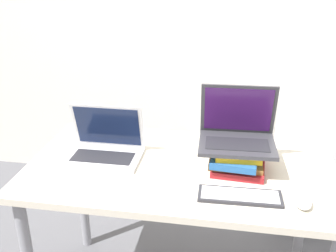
{
  "coord_description": "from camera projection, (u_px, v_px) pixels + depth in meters",
  "views": [
    {
      "loc": [
        0.19,
        -1.1,
        1.56
      ],
      "look_at": [
        -0.06,
        0.36,
        0.92
      ],
      "focal_mm": 42.0,
      "sensor_mm": 36.0,
      "label": 1
    }
  ],
  "objects": [
    {
      "name": "desk",
      "position": [
        181.0,
        184.0,
        1.71
      ],
      "size": [
        1.31,
        0.72,
        0.74
      ],
      "color": "beige",
      "rests_on": "ground_plane"
    },
    {
      "name": "mini_fridge",
      "position": [
        320.0,
        152.0,
        2.45
      ],
      "size": [
        0.52,
        0.51,
        0.89
      ],
      "color": "white",
      "rests_on": "ground_plane"
    },
    {
      "name": "mouse",
      "position": [
        303.0,
        201.0,
        1.4
      ],
      "size": [
        0.06,
        0.11,
        0.04
      ],
      "color": "white",
      "rests_on": "desk"
    },
    {
      "name": "laptop_on_books",
      "position": [
        237.0,
        133.0,
        1.62
      ],
      "size": [
        0.32,
        0.25,
        0.24
      ],
      "color": "#333338",
      "rests_on": "book_stack"
    },
    {
      "name": "book_stack",
      "position": [
        237.0,
        157.0,
        1.64
      ],
      "size": [
        0.24,
        0.28,
        0.1
      ],
      "color": "maroon",
      "rests_on": "desk"
    },
    {
      "name": "wireless_keyboard",
      "position": [
        240.0,
        196.0,
        1.45
      ],
      "size": [
        0.31,
        0.12,
        0.01
      ],
      "color": "#28282D",
      "rests_on": "desk"
    },
    {
      "name": "laptop_left",
      "position": [
        105.0,
        147.0,
        1.74
      ],
      "size": [
        0.33,
        0.23,
        0.23
      ],
      "color": "silver",
      "rests_on": "desk"
    }
  ]
}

